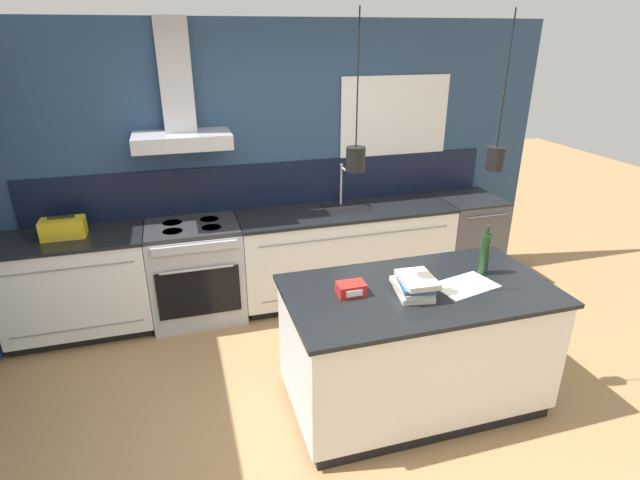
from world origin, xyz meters
The scene contains 12 objects.
ground_plane centered at (0.00, 0.00, 0.00)m, with size 16.00×16.00×0.00m, color #A87F51.
wall_back centered at (-0.04, 2.00, 1.35)m, with size 5.60×2.11×2.60m.
counter_run_left centered at (-1.78, 1.69, 0.46)m, with size 1.19×0.64×0.91m.
counter_run_sink centered at (0.66, 1.69, 0.46)m, with size 2.09×0.64×1.32m.
oven_range centered at (-0.78, 1.69, 0.46)m, with size 0.82×0.66×0.91m.
dishwasher centered at (2.00, 1.69, 0.46)m, with size 0.60×0.65×0.91m.
kitchen_island centered at (0.60, 0.05, 0.46)m, with size 1.78×0.96×0.91m.
bottle_on_island centered at (1.12, 0.13, 1.06)m, with size 0.07×0.07×0.36m.
book_stack centered at (0.52, -0.02, 0.98)m, with size 0.25×0.32×0.14m.
red_supply_box centered at (0.14, 0.10, 0.95)m, with size 0.18×0.13×0.08m.
paper_pile centered at (0.91, 0.00, 0.91)m, with size 0.45×0.34×0.01m.
yellow_toolbox centered at (-1.80, 1.69, 0.99)m, with size 0.34×0.18×0.19m.
Camera 1 is at (-0.86, -2.56, 2.47)m, focal length 28.00 mm.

